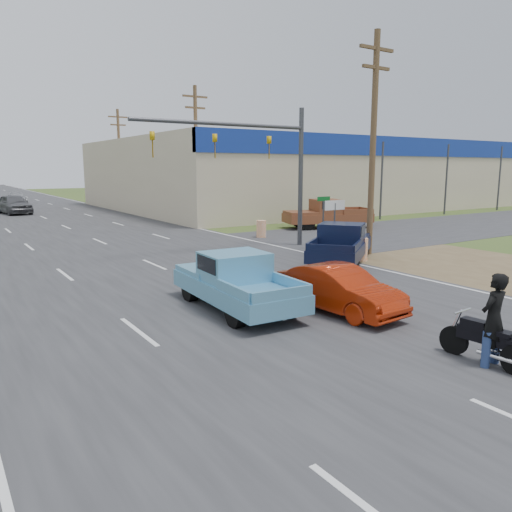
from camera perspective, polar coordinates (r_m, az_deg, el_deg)
main_road at (r=44.37m, az=-23.12°, el=4.07°), size 15.00×180.00×0.02m
cross_road at (r=23.19m, az=-13.38°, el=-0.19°), size 120.00×10.00×0.02m
dirt_verge at (r=23.37m, az=20.59°, el=-0.50°), size 8.00×18.00×0.01m
big_box_store at (r=58.81m, az=9.38°, el=9.24°), size 50.00×28.10×6.60m
utility_pole_1 at (r=23.83m, az=13.25°, el=12.91°), size 2.00×0.28×10.00m
utility_pole_2 at (r=38.56m, az=-6.86°, el=11.92°), size 2.00×0.28×10.00m
utility_pole_3 at (r=55.26m, az=-15.33°, el=11.06°), size 2.00×0.28×10.00m
tree_3 at (r=96.60m, az=7.47°, el=11.28°), size 8.40×8.40×10.40m
tree_5 at (r=105.48m, az=-12.42°, el=10.85°), size 7.98×7.98×9.88m
barrel_0 at (r=22.31m, az=11.94°, el=0.75°), size 0.56×0.56×1.00m
barrel_1 at (r=29.09m, az=0.60°, el=3.10°), size 0.56×0.56×1.00m
lane_sign at (r=23.71m, az=8.98°, el=4.80°), size 1.20×0.08×2.52m
street_name_sign at (r=25.25m, az=7.70°, el=4.48°), size 0.80×0.08×2.61m
signal_mast at (r=24.55m, az=0.14°, el=11.88°), size 9.12×0.40×7.00m
red_convertible at (r=14.21m, az=9.48°, el=-3.85°), size 1.70×4.04×1.30m
motorcycle at (r=11.41m, az=25.51°, el=-9.18°), size 0.63×2.05×1.04m
rider at (r=11.29m, az=25.48°, el=-6.89°), size 0.71×0.50×1.86m
blue_pickup at (r=14.40m, az=-2.51°, el=-2.78°), size 2.16×5.05×1.65m
navy_pickup at (r=21.70m, az=9.72°, el=1.50°), size 5.23×4.65×1.69m
brown_pickup at (r=34.00m, az=7.97°, el=4.82°), size 6.22×3.99×1.93m
distant_car_grey at (r=48.86m, az=-25.94°, el=5.34°), size 2.78×5.29×1.71m
distant_car_silver at (r=61.51m, az=-25.65°, el=5.96°), size 2.17×4.73×1.34m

